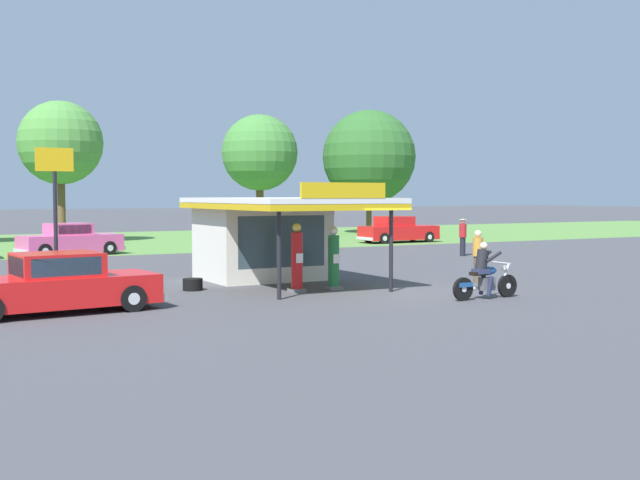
{
  "coord_description": "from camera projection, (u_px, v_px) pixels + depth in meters",
  "views": [
    {
      "loc": [
        -13.28,
        -19.8,
        2.87
      ],
      "look_at": [
        -0.7,
        3.21,
        1.4
      ],
      "focal_mm": 45.02,
      "sensor_mm": 36.0,
      "label": 1
    }
  ],
  "objects": [
    {
      "name": "tree_oak_left",
      "position": [
        259.0,
        154.0,
        57.3
      ],
      "size": [
        5.45,
        5.45,
        8.63
      ],
      "color": "brown",
      "rests_on": "ground"
    },
    {
      "name": "tree_oak_far_left",
      "position": [
        58.0,
        144.0,
        48.23
      ],
      "size": [
        5.03,
        5.03,
        8.53
      ],
      "color": "brown",
      "rests_on": "ground"
    },
    {
      "name": "bystander_admiring_sedan",
      "position": [
        214.0,
        241.0,
        35.83
      ],
      "size": [
        0.34,
        0.34,
        1.59
      ],
      "color": "black",
      "rests_on": "ground"
    },
    {
      "name": "tree_oak_far_right",
      "position": [
        369.0,
        158.0,
        59.69
      ],
      "size": [
        6.97,
        6.97,
        9.21
      ],
      "color": "brown",
      "rests_on": "ground"
    },
    {
      "name": "bystander_strolling_foreground",
      "position": [
        478.0,
        255.0,
        26.29
      ],
      "size": [
        0.34,
        0.34,
        1.72
      ],
      "color": "brown",
      "rests_on": "ground"
    },
    {
      "name": "ground_plane",
      "position": [
        392.0,
        292.0,
        23.87
      ],
      "size": [
        300.0,
        300.0,
        0.0
      ],
      "primitive_type": "plane",
      "color": "#424247"
    },
    {
      "name": "motorcycle_with_rider",
      "position": [
        485.0,
        275.0,
        22.12
      ],
      "size": [
        2.25,
        0.7,
        1.58
      ],
      "color": "black",
      "rests_on": "ground"
    },
    {
      "name": "parked_car_back_row_right",
      "position": [
        398.0,
        231.0,
        48.54
      ],
      "size": [
        5.02,
        1.94,
        1.59
      ],
      "color": "red",
      "rests_on": "ground"
    },
    {
      "name": "featured_classic_sedan",
      "position": [
        54.0,
        286.0,
        19.49
      ],
      "size": [
        5.27,
        2.31,
        1.47
      ],
      "color": "red",
      "rests_on": "ground"
    },
    {
      "name": "grass_verge_strip",
      "position": [
        125.0,
        241.0,
        50.15
      ],
      "size": [
        120.0,
        24.0,
        0.01
      ],
      "primitive_type": "cube",
      "color": "#56843D",
      "rests_on": "ground"
    },
    {
      "name": "gas_pump_nearside",
      "position": [
        297.0,
        261.0,
        23.72
      ],
      "size": [
        0.44,
        0.44,
        2.04
      ],
      "color": "slate",
      "rests_on": "ground"
    },
    {
      "name": "service_station_kiosk",
      "position": [
        268.0,
        231.0,
        26.92
      ],
      "size": [
        4.58,
        7.42,
        3.22
      ],
      "color": "silver",
      "rests_on": "ground"
    },
    {
      "name": "spare_tire_stack",
      "position": [
        193.0,
        284.0,
        24.16
      ],
      "size": [
        0.6,
        0.6,
        0.36
      ],
      "color": "black",
      "rests_on": "ground"
    },
    {
      "name": "roadside_pole_sign",
      "position": [
        55.0,
        192.0,
        23.99
      ],
      "size": [
        1.1,
        0.12,
        4.28
      ],
      "color": "black",
      "rests_on": "ground"
    },
    {
      "name": "gas_pump_offside",
      "position": [
        334.0,
        261.0,
        24.33
      ],
      "size": [
        0.44,
        0.44,
        1.92
      ],
      "color": "slate",
      "rests_on": "ground"
    },
    {
      "name": "parked_car_back_row_far_left",
      "position": [
        70.0,
        241.0,
        38.14
      ],
      "size": [
        5.08,
        2.71,
        1.54
      ],
      "color": "#E55993",
      "rests_on": "ground"
    },
    {
      "name": "bystander_leaning_by_kiosk",
      "position": [
        463.0,
        236.0,
        37.75
      ],
      "size": [
        0.38,
        0.38,
        1.75
      ],
      "color": "black",
      "rests_on": "ground"
    },
    {
      "name": "parked_car_second_row_spare",
      "position": [
        284.0,
        237.0,
        41.96
      ],
      "size": [
        5.55,
        2.64,
        1.5
      ],
      "color": "black",
      "rests_on": "ground"
    }
  ]
}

